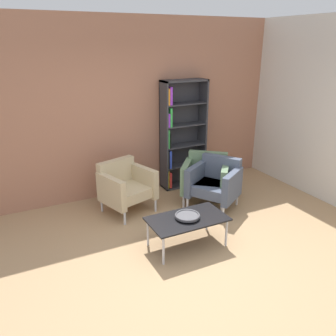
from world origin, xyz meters
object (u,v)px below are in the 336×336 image
at_px(decorative_bowl, 187,216).
at_px(bookshelf_tall, 180,135).
at_px(armchair_by_bookshelf, 206,177).
at_px(coffee_table_low, 187,220).
at_px(armchair_spare_guest, 215,182).
at_px(armchair_corner_red, 125,186).

bearing_deg(decorative_bowl, bookshelf_tall, 64.46).
xyz_separation_m(bookshelf_tall, armchair_by_bookshelf, (0.07, -0.78, -0.53)).
bearing_deg(bookshelf_tall, armchair_by_bookshelf, -85.19).
bearing_deg(coffee_table_low, armchair_spare_guest, 40.12).
distance_m(bookshelf_tall, armchair_corner_red, 1.44).
xyz_separation_m(bookshelf_tall, armchair_corner_red, (-1.23, -0.53, -0.53)).
xyz_separation_m(decorative_bowl, armchair_corner_red, (-0.36, 1.31, -0.02)).
bearing_deg(coffee_table_low, armchair_by_bookshelf, 48.14).
bearing_deg(armchair_spare_guest, armchair_corner_red, -142.94).
relative_size(bookshelf_tall, coffee_table_low, 1.90).
bearing_deg(armchair_spare_guest, coffee_table_low, -82.29).
distance_m(bookshelf_tall, coffee_table_low, 2.11).
bearing_deg(armchair_spare_guest, armchair_by_bookshelf, 152.89).
height_order(coffee_table_low, armchair_corner_red, armchair_corner_red).
height_order(armchair_spare_guest, armchair_by_bookshelf, same).
xyz_separation_m(armchair_corner_red, armchair_by_bookshelf, (1.30, -0.26, 0.00)).
distance_m(armchair_spare_guest, armchair_by_bookshelf, 0.24).
relative_size(coffee_table_low, decorative_bowl, 3.12).
bearing_deg(armchair_corner_red, armchair_spare_guest, -38.30).
relative_size(bookshelf_tall, armchair_spare_guest, 2.02).
height_order(coffee_table_low, decorative_bowl, decorative_bowl).
bearing_deg(decorative_bowl, armchair_spare_guest, 40.12).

